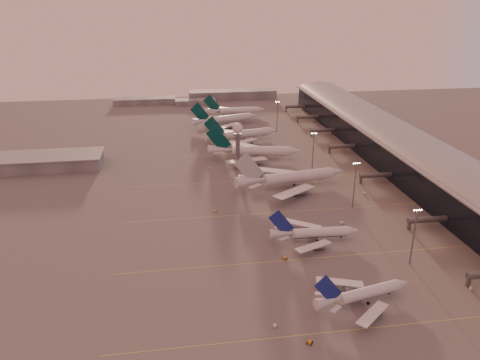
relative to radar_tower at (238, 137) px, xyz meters
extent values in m
plane|color=#615E5E|center=(-5.00, -120.00, -20.95)|extent=(700.00, 700.00, 0.00)
cube|color=gold|center=(25.00, -155.00, -20.94)|extent=(180.00, 0.25, 0.02)
cube|color=gold|center=(25.00, -110.00, -20.94)|extent=(180.00, 0.25, 0.02)
cube|color=gold|center=(25.00, -65.00, -20.94)|extent=(180.00, 0.25, 0.02)
cube|color=gold|center=(25.00, -20.00, -20.94)|extent=(180.00, 0.25, 0.02)
cube|color=gold|center=(25.00, 30.00, -20.94)|extent=(180.00, 0.25, 0.02)
cube|color=black|center=(103.00, -10.00, -11.95)|extent=(36.00, 360.00, 18.00)
cylinder|color=gray|center=(103.00, -10.00, -2.95)|extent=(10.08, 360.00, 10.08)
cube|color=gray|center=(103.00, -10.00, -2.75)|extent=(40.00, 362.00, 0.80)
cube|color=#56595E|center=(67.00, -138.00, -18.75)|extent=(1.20, 1.20, 4.40)
cylinder|color=#56595E|center=(77.00, -92.00, -16.45)|extent=(22.00, 2.80, 2.80)
cube|color=#56595E|center=(67.00, -92.00, -18.75)|extent=(1.20, 1.20, 4.40)
cylinder|color=#56595E|center=(77.00, -34.00, -16.45)|extent=(22.00, 2.80, 2.80)
cube|color=#56595E|center=(67.00, -34.00, -18.75)|extent=(1.20, 1.20, 4.40)
cylinder|color=#56595E|center=(77.00, 22.00, -16.45)|extent=(22.00, 2.80, 2.80)
cube|color=#56595E|center=(67.00, 22.00, -18.75)|extent=(1.20, 1.20, 4.40)
cylinder|color=#56595E|center=(77.00, 64.00, -16.45)|extent=(22.00, 2.80, 2.80)
cube|color=#56595E|center=(67.00, 64.00, -18.75)|extent=(1.20, 1.20, 4.40)
cylinder|color=#56595E|center=(77.00, 106.00, -16.45)|extent=(22.00, 2.80, 2.80)
cube|color=#56595E|center=(67.00, 106.00, -18.75)|extent=(1.20, 1.20, 4.40)
cylinder|color=#56595E|center=(77.00, 146.00, -16.45)|extent=(22.00, 2.80, 2.80)
cube|color=#56595E|center=(67.00, 146.00, -18.75)|extent=(1.20, 1.20, 4.40)
cube|color=slate|center=(-125.00, 20.00, -16.95)|extent=(80.00, 25.00, 8.00)
cube|color=gray|center=(-125.00, 20.00, -12.75)|extent=(82.00, 27.00, 0.60)
cylinder|color=#56595E|center=(0.00, 0.00, -9.95)|extent=(2.60, 2.60, 22.00)
cylinder|color=#56595E|center=(0.00, 0.00, 1.55)|extent=(5.20, 5.20, 1.20)
sphere|color=silver|center=(0.00, 0.00, 5.45)|extent=(6.40, 6.40, 6.40)
cylinder|color=#56595E|center=(0.00, 0.00, 9.15)|extent=(0.16, 0.16, 2.00)
cylinder|color=#56595E|center=(53.00, -120.00, -8.45)|extent=(0.56, 0.56, 25.00)
cube|color=#56595E|center=(53.00, -120.00, 3.55)|extent=(3.60, 0.25, 0.25)
sphere|color=#FFEABF|center=(51.50, -120.00, 3.15)|extent=(0.56, 0.56, 0.56)
sphere|color=#FFEABF|center=(52.50, -120.00, 3.15)|extent=(0.56, 0.56, 0.56)
sphere|color=#FFEABF|center=(53.50, -120.00, 3.15)|extent=(0.56, 0.56, 0.56)
sphere|color=#FFEABF|center=(54.50, -120.00, 3.15)|extent=(0.56, 0.56, 0.56)
cylinder|color=#56595E|center=(50.00, -65.00, -8.45)|extent=(0.56, 0.56, 25.00)
cube|color=#56595E|center=(50.00, -65.00, 3.55)|extent=(3.60, 0.25, 0.25)
sphere|color=#FFEABF|center=(48.50, -65.00, 3.15)|extent=(0.56, 0.56, 0.56)
sphere|color=#FFEABF|center=(49.50, -65.00, 3.15)|extent=(0.56, 0.56, 0.56)
sphere|color=#FFEABF|center=(50.50, -65.00, 3.15)|extent=(0.56, 0.56, 0.56)
sphere|color=#FFEABF|center=(51.50, -65.00, 3.15)|extent=(0.56, 0.56, 0.56)
cylinder|color=#56595E|center=(45.00, -10.00, -8.45)|extent=(0.56, 0.56, 25.00)
cube|color=#56595E|center=(45.00, -10.00, 3.55)|extent=(3.60, 0.25, 0.25)
sphere|color=#FFEABF|center=(43.50, -10.00, 3.15)|extent=(0.56, 0.56, 0.56)
sphere|color=#FFEABF|center=(44.50, -10.00, 3.15)|extent=(0.56, 0.56, 0.56)
sphere|color=#FFEABF|center=(45.50, -10.00, 3.15)|extent=(0.56, 0.56, 0.56)
sphere|color=#FFEABF|center=(46.50, -10.00, 3.15)|extent=(0.56, 0.56, 0.56)
cylinder|color=#56595E|center=(43.00, 80.00, -8.45)|extent=(0.56, 0.56, 25.00)
cube|color=#56595E|center=(43.00, 80.00, 3.55)|extent=(3.60, 0.25, 0.25)
sphere|color=#FFEABF|center=(41.50, 80.00, 3.15)|extent=(0.56, 0.56, 0.56)
sphere|color=#FFEABF|center=(42.50, 80.00, 3.15)|extent=(0.56, 0.56, 0.56)
sphere|color=#FFEABF|center=(43.50, 80.00, 3.15)|extent=(0.56, 0.56, 0.56)
sphere|color=#FFEABF|center=(44.50, 80.00, 3.15)|extent=(0.56, 0.56, 0.56)
cube|color=slate|center=(-65.00, 200.00, -17.95)|extent=(60.00, 18.00, 6.00)
cube|color=slate|center=(25.00, 210.00, -16.45)|extent=(90.00, 20.00, 9.00)
cube|color=slate|center=(-15.00, 190.00, -18.45)|extent=(40.00, 15.00, 5.00)
cylinder|color=silver|center=(26.51, -141.08, -17.66)|extent=(23.99, 9.25, 4.03)
cylinder|color=navy|center=(26.51, -141.08, -18.57)|extent=(23.28, 8.04, 2.90)
cone|color=silver|center=(40.29, -137.91, -17.66)|extent=(5.37, 4.96, 4.03)
cone|color=silver|center=(10.13, -144.86, -17.15)|extent=(10.59, 6.16, 4.03)
cube|color=silver|center=(23.08, -152.06, -18.36)|extent=(15.54, 14.24, 1.27)
cylinder|color=gray|center=(25.36, -149.13, -20.21)|extent=(5.06, 3.58, 2.62)
cube|color=gray|center=(25.36, -149.13, -19.07)|extent=(0.37, 0.33, 1.61)
cube|color=silver|center=(18.62, -132.72, -18.36)|extent=(17.58, 8.28, 1.27)
cylinder|color=gray|center=(21.96, -134.36, -20.21)|extent=(5.06, 3.58, 2.62)
cube|color=gray|center=(21.96, -134.36, -19.07)|extent=(0.37, 0.33, 1.61)
cube|color=navy|center=(9.65, -144.97, -12.17)|extent=(10.87, 2.85, 12.02)
cube|color=silver|center=(11.19, -149.32, -17.05)|extent=(4.65, 4.22, 0.27)
cube|color=silver|center=(9.13, -140.38, -17.05)|extent=(4.86, 2.71, 0.27)
cylinder|color=black|center=(35.29, -139.06, -20.42)|extent=(0.53, 0.53, 1.06)
cylinder|color=black|center=(24.13, -139.24, -20.37)|extent=(1.26, 0.78, 1.17)
cylinder|color=black|center=(25.18, -143.79, -20.37)|extent=(1.26, 0.78, 1.17)
cylinder|color=silver|center=(23.14, -95.77, -17.53)|extent=(24.77, 5.07, 4.19)
cylinder|color=navy|center=(23.14, -95.77, -18.47)|extent=(24.24, 3.88, 3.02)
cone|color=silver|center=(37.83, -96.30, -17.53)|extent=(4.92, 4.36, 4.19)
cone|color=silver|center=(5.66, -95.15, -17.00)|extent=(10.48, 4.56, 4.19)
cube|color=silver|center=(16.72, -105.87, -18.26)|extent=(17.83, 11.51, 1.32)
cylinder|color=gray|center=(19.81, -103.54, -20.18)|extent=(4.86, 2.90, 2.73)
cube|color=gray|center=(19.81, -103.54, -19.00)|extent=(0.34, 0.29, 1.68)
cube|color=silver|center=(17.46, -85.24, -18.26)|extent=(17.50, 12.50, 1.32)
cylinder|color=gray|center=(20.38, -87.79, -20.18)|extent=(4.86, 2.90, 2.73)
cube|color=gray|center=(20.38, -87.79, -19.00)|extent=(0.34, 0.29, 1.68)
cube|color=navy|center=(5.15, -95.13, -11.81)|extent=(11.52, 0.80, 12.50)
cube|color=silver|center=(5.53, -99.91, -16.90)|extent=(5.08, 3.57, 0.28)
cube|color=silver|center=(5.87, -90.38, -16.90)|extent=(5.05, 3.82, 0.28)
cylinder|color=black|center=(32.50, -96.11, -20.40)|extent=(0.55, 0.55, 1.10)
cylinder|color=black|center=(21.24, -93.27, -20.34)|extent=(1.23, 0.60, 1.21)
cylinder|color=black|center=(21.07, -98.13, -20.34)|extent=(1.23, 0.60, 1.21)
cylinder|color=silver|center=(29.86, -32.32, -16.58)|extent=(40.82, 13.01, 6.30)
cylinder|color=silver|center=(29.86, -32.32, -18.00)|extent=(39.73, 11.14, 4.54)
cone|color=silver|center=(53.58, -28.26, -16.58)|extent=(8.76, 7.53, 6.30)
cone|color=silver|center=(1.64, -37.15, -15.79)|extent=(17.73, 9.06, 6.30)
cube|color=silver|center=(22.99, -50.51, -17.68)|extent=(27.01, 23.01, 1.87)
cylinder|color=gray|center=(27.13, -45.78, -20.24)|extent=(8.39, 5.35, 4.10)
cube|color=gray|center=(27.13, -45.78, -18.78)|extent=(0.34, 0.30, 2.52)
cube|color=silver|center=(17.33, -17.45, -17.68)|extent=(29.59, 15.45, 1.87)
cylinder|color=gray|center=(22.81, -20.53, -20.24)|extent=(8.39, 5.35, 4.10)
cube|color=gray|center=(22.81, -20.53, -18.78)|extent=(0.34, 0.30, 2.52)
cube|color=#AAACB2|center=(0.81, -37.29, -8.34)|extent=(17.28, 3.30, 18.70)
cube|color=silver|center=(2.63, -44.90, -15.63)|extent=(8.05, 6.93, 0.25)
cube|color=silver|center=(-0.01, -29.51, -15.63)|extent=(8.31, 5.00, 0.25)
cylinder|color=black|center=(44.96, -29.74, -20.44)|extent=(0.51, 0.51, 1.02)
cylinder|color=black|center=(26.27, -30.67, -20.39)|extent=(1.19, 0.69, 1.12)
cylinder|color=black|center=(27.03, -35.07, -20.39)|extent=(1.19, 0.69, 1.12)
cylinder|color=silver|center=(17.82, 17.25, -16.62)|extent=(38.45, 12.11, 6.12)
cylinder|color=silver|center=(17.82, 17.25, -18.00)|extent=(37.42, 10.30, 4.41)
cone|color=silver|center=(40.18, 13.63, -16.62)|extent=(8.23, 7.22, 6.12)
cone|color=silver|center=(-8.76, 21.55, -15.86)|extent=(16.69, 8.59, 6.12)
cube|color=silver|center=(6.04, 2.98, -17.69)|extent=(28.14, 14.93, 1.81)
cylinder|color=gray|center=(11.23, 5.97, -20.21)|extent=(7.89, 5.10, 3.98)
cube|color=gray|center=(11.23, 5.97, -18.76)|extent=(0.35, 0.31, 2.45)
cube|color=silver|center=(11.15, 34.50, -17.69)|extent=(25.81, 21.75, 1.81)
cylinder|color=gray|center=(15.13, 30.03, -20.21)|extent=(7.89, 5.10, 3.98)
cube|color=gray|center=(15.13, 30.03, -18.76)|extent=(0.35, 0.31, 2.45)
cube|color=#043735|center=(-9.55, 21.68, -8.55)|extent=(16.68, 3.06, 18.11)
cube|color=silver|center=(-10.20, 14.34, -15.70)|extent=(7.83, 4.76, 0.26)
cube|color=silver|center=(-7.85, 28.85, -15.70)|extent=(7.59, 6.49, 0.26)
cylinder|color=black|center=(32.06, 14.94, -20.42)|extent=(0.53, 0.53, 1.06)
cylinder|color=black|center=(15.17, 20.03, -20.37)|extent=(1.23, 0.71, 1.16)
cylinder|color=black|center=(14.43, 15.44, -20.37)|extent=(1.23, 0.71, 1.16)
cylinder|color=silver|center=(15.77, 60.57, -16.91)|extent=(35.72, 14.23, 5.71)
cylinder|color=silver|center=(15.77, 60.57, -18.20)|extent=(34.64, 12.51, 4.11)
cone|color=silver|center=(36.25, 65.76, -16.91)|extent=(8.04, 7.22, 5.71)
cone|color=silver|center=(-8.59, 54.40, -16.20)|extent=(15.79, 9.18, 5.71)
cube|color=silver|center=(10.97, 43.99, -17.91)|extent=(23.04, 21.68, 1.69)
cylinder|color=gray|center=(14.30, 48.47, -20.26)|extent=(7.55, 5.28, 3.71)
cube|color=gray|center=(14.30, 48.47, -18.91)|extent=(0.35, 0.31, 2.28)
cube|color=silver|center=(3.65, 72.86, -17.91)|extent=(26.38, 11.91, 1.69)
cylinder|color=gray|center=(8.72, 70.51, -20.26)|extent=(7.55, 5.28, 3.71)
cube|color=gray|center=(8.72, 70.51, -18.91)|extent=(0.35, 0.31, 2.28)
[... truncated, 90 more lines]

